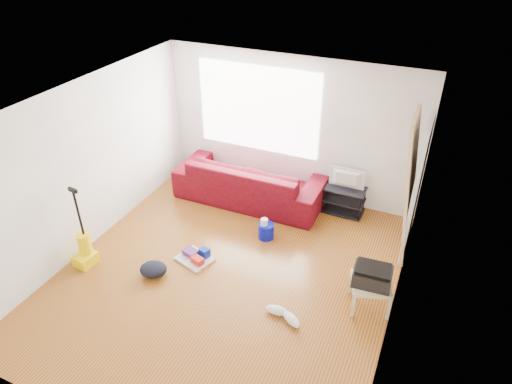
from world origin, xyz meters
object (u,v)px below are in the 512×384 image
at_px(bucket, 266,237).
at_px(cleaning_tray, 196,257).
at_px(side_table, 370,286).
at_px(backpack, 154,275).
at_px(sofa, 250,199).
at_px(vacuum, 85,250).
at_px(tv_stand, 344,200).

xyz_separation_m(bucket, cleaning_tray, (-0.74, -0.92, 0.05)).
height_order(side_table, backpack, side_table).
distance_m(sofa, backpack, 2.40).
bearing_deg(vacuum, backpack, 15.96).
relative_size(backpack, vacuum, 0.31).
bearing_deg(cleaning_tray, bucket, 51.18).
relative_size(side_table, backpack, 1.59).
bearing_deg(side_table, bucket, 155.63).
bearing_deg(sofa, vacuum, 59.68).
distance_m(bucket, cleaning_tray, 1.18).
bearing_deg(bucket, side_table, -24.37).
xyz_separation_m(sofa, bucket, (0.69, -0.91, 0.00)).
xyz_separation_m(sofa, backpack, (-0.43, -2.36, 0.00)).
relative_size(tv_stand, backpack, 1.81).
xyz_separation_m(tv_stand, backpack, (-2.05, -2.63, -0.25)).
bearing_deg(side_table, vacuum, -168.41).
distance_m(sofa, vacuum, 2.94).
relative_size(sofa, cleaning_tray, 4.46).
xyz_separation_m(bucket, vacuum, (-2.17, -1.61, 0.23)).
height_order(sofa, backpack, sofa).
relative_size(bucket, vacuum, 0.20).
height_order(tv_stand, backpack, tv_stand).
height_order(tv_stand, bucket, tv_stand).
height_order(side_table, bucket, side_table).
height_order(side_table, vacuum, vacuum).
bearing_deg(cleaning_tray, tv_stand, 51.63).
bearing_deg(vacuum, cleaning_tray, 32.80).
distance_m(tv_stand, bucket, 1.52).
xyz_separation_m(cleaning_tray, backpack, (-0.38, -0.53, -0.05)).
distance_m(bucket, backpack, 1.83).
xyz_separation_m(tv_stand, vacuum, (-3.10, -2.80, -0.01)).
xyz_separation_m(tv_stand, cleaning_tray, (-1.67, -2.11, -0.19)).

